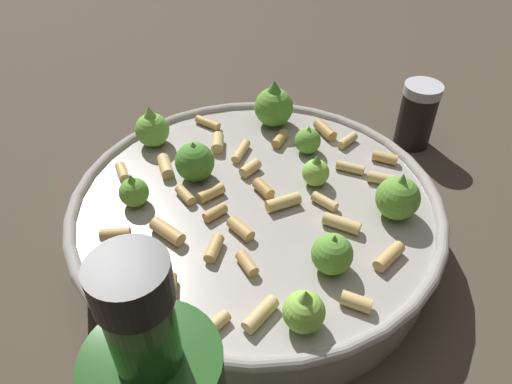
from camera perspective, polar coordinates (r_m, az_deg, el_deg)
The scene contains 3 objects.
ground_plane at distance 0.49m, azimuth 0.00°, elevation -5.58°, with size 2.40×2.40×0.00m, color #42382D.
cooking_pan at distance 0.47m, azimuth 0.06°, elevation -2.58°, with size 0.35×0.35×0.11m.
pepper_shaker at distance 0.63m, azimuth 18.29°, elevation 8.55°, with size 0.05×0.05×0.08m.
Camera 1 is at (-0.28, -0.20, 0.36)m, focal length 34.25 mm.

